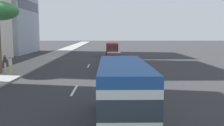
# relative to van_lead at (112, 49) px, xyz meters

# --- Properties ---
(ground_plane) EXTENTS (198.00, 198.00, 0.00)m
(ground_plane) POSITION_rel_van_lead_xyz_m (-7.74, 3.26, -1.41)
(ground_plane) COLOR #2D2D30
(sidewalk_right) EXTENTS (162.00, 3.86, 0.15)m
(sidewalk_right) POSITION_rel_van_lead_xyz_m (-7.74, 11.00, -1.34)
(sidewalk_right) COLOR gray
(sidewalk_right) RESTS_ON ground_plane
(lane_stripe_mid) EXTENTS (3.20, 0.16, 0.01)m
(lane_stripe_mid) POSITION_rel_van_lead_xyz_m (-25.75, 3.26, -1.41)
(lane_stripe_mid) COLOR silver
(lane_stripe_mid) RESTS_ON ground_plane
(lane_stripe_far) EXTENTS (3.20, 0.16, 0.01)m
(lane_stripe_far) POSITION_rel_van_lead_xyz_m (-11.99, 3.26, -1.41)
(lane_stripe_far) COLOR silver
(lane_stripe_far) RESTS_ON ground_plane
(van_lead) EXTENTS (5.06, 2.18, 2.47)m
(van_lead) POSITION_rel_van_lead_xyz_m (0.00, 0.00, 0.00)
(van_lead) COLOR #A51E1E
(van_lead) RESTS_ON ground_plane
(car_second) EXTENTS (4.78, 1.91, 1.72)m
(car_second) POSITION_rel_van_lead_xyz_m (-11.61, -0.03, -0.60)
(car_second) COLOR white
(car_second) RESTS_ON ground_plane
(minibus_third) EXTENTS (6.96, 2.28, 2.88)m
(minibus_third) POSITION_rel_van_lead_xyz_m (-32.61, 0.08, 0.18)
(minibus_third) COLOR silver
(minibus_third) RESTS_ON ground_plane
(car_fourth) EXTENTS (4.74, 1.93, 1.57)m
(car_fourth) POSITION_rel_van_lead_xyz_m (-17.51, -0.20, -0.66)
(car_fourth) COLOR beige
(car_fourth) RESTS_ON ground_plane
(pedestrian_near_lamp) EXTENTS (0.37, 0.39, 1.70)m
(pedestrian_near_lamp) POSITION_rel_van_lead_xyz_m (-18.61, 10.68, -0.33)
(pedestrian_near_lamp) COLOR gold
(pedestrian_near_lamp) RESTS_ON sidewalk_right
(pedestrian_mid_block) EXTENTS (0.39, 0.38, 1.67)m
(pedestrian_mid_block) POSITION_rel_van_lead_xyz_m (-16.39, 12.14, -0.34)
(pedestrian_mid_block) COLOR beige
(pedestrian_mid_block) RESTS_ON sidewalk_right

